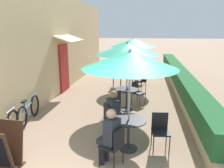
{
  "coord_description": "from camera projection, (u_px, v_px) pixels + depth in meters",
  "views": [
    {
      "loc": [
        1.23,
        -2.94,
        2.79
      ],
      "look_at": [
        0.15,
        3.94,
        1.0
      ],
      "focal_mm": 35.0,
      "sensor_mm": 36.0,
      "label": 1
    }
  ],
  "objects": [
    {
      "name": "cafe_facade_wall",
      "position": [
        64.0,
        44.0,
        10.07
      ],
      "size": [
        0.98,
        13.9,
        4.2
      ],
      "color": "#D6B784",
      "rests_on": "ground_plane"
    },
    {
      "name": "planter_hedge",
      "position": [
        180.0,
        80.0,
        9.7
      ],
      "size": [
        0.6,
        12.9,
        1.01
      ],
      "color": "tan",
      "rests_on": "ground_plane"
    },
    {
      "name": "patio_table_near",
      "position": [
        129.0,
        127.0,
        5.06
      ],
      "size": [
        0.81,
        0.81,
        0.75
      ],
      "color": "#28282D",
      "rests_on": "ground_plane"
    },
    {
      "name": "patio_umbrella_near",
      "position": [
        130.0,
        60.0,
        4.66
      ],
      "size": [
        2.08,
        2.08,
        2.37
      ],
      "color": "#B7B7BC",
      "rests_on": "ground_plane"
    },
    {
      "name": "cafe_chair_near_left",
      "position": [
        111.0,
        118.0,
        5.67
      ],
      "size": [
        0.56,
        0.56,
        0.87
      ],
      "rotation": [
        0.0,
        0.0,
        5.35
      ],
      "color": "black",
      "rests_on": "ground_plane"
    },
    {
      "name": "seated_patron_near_left",
      "position": [
        115.0,
        111.0,
        5.68
      ],
      "size": [
        0.51,
        0.49,
        1.25
      ],
      "rotation": [
        0.0,
        0.0,
        5.35
      ],
      "color": "#23232D",
      "rests_on": "ground_plane"
    },
    {
      "name": "cafe_chair_near_right",
      "position": [
        114.0,
        144.0,
        4.42
      ],
      "size": [
        0.53,
        0.53,
        0.87
      ],
      "rotation": [
        0.0,
        0.0,
        7.44
      ],
      "color": "black",
      "rests_on": "ground_plane"
    },
    {
      "name": "seated_patron_near_right",
      "position": [
        110.0,
        135.0,
        4.43
      ],
      "size": [
        0.49,
        0.45,
        1.25
      ],
      "rotation": [
        0.0,
        0.0,
        7.44
      ],
      "color": "#23232D",
      "rests_on": "ground_plane"
    },
    {
      "name": "cafe_chair_near_back",
      "position": [
        160.0,
        128.0,
        5.11
      ],
      "size": [
        0.44,
        0.44,
        0.87
      ],
      "rotation": [
        0.0,
        0.0,
        9.54
      ],
      "color": "black",
      "rests_on": "ground_plane"
    },
    {
      "name": "patio_table_mid",
      "position": [
        127.0,
        95.0,
        7.55
      ],
      "size": [
        0.81,
        0.81,
        0.75
      ],
      "color": "#28282D",
      "rests_on": "ground_plane"
    },
    {
      "name": "patio_umbrella_mid",
      "position": [
        127.0,
        49.0,
        7.15
      ],
      "size": [
        2.08,
        2.08,
        2.37
      ],
      "color": "#B7B7BC",
      "rests_on": "ground_plane"
    },
    {
      "name": "cafe_chair_mid_left",
      "position": [
        114.0,
        101.0,
        6.96
      ],
      "size": [
        0.55,
        0.55,
        0.87
      ],
      "rotation": [
        0.0,
        0.0,
        7.29
      ],
      "color": "black",
      "rests_on": "ground_plane"
    },
    {
      "name": "cafe_chair_mid_right",
      "position": [
        137.0,
        91.0,
        8.15
      ],
      "size": [
        0.55,
        0.55,
        0.87
      ],
      "rotation": [
        0.0,
        0.0,
        10.43
      ],
      "color": "black",
      "rests_on": "ground_plane"
    },
    {
      "name": "coffee_cup_mid",
      "position": [
        128.0,
        88.0,
        7.41
      ],
      "size": [
        0.07,
        0.07,
        0.09
      ],
      "color": "teal",
      "rests_on": "patio_table_mid"
    },
    {
      "name": "patio_table_far",
      "position": [
        132.0,
        76.0,
        10.55
      ],
      "size": [
        0.81,
        0.81,
        0.75
      ],
      "color": "#28282D",
      "rests_on": "ground_plane"
    },
    {
      "name": "patio_umbrella_far",
      "position": [
        133.0,
        43.0,
        10.15
      ],
      "size": [
        2.08,
        2.08,
        2.37
      ],
      "color": "#B7B7BC",
      "rests_on": "ground_plane"
    },
    {
      "name": "cafe_chair_far_left",
      "position": [
        139.0,
        74.0,
        11.18
      ],
      "size": [
        0.54,
        0.54,
        0.87
      ],
      "rotation": [
        0.0,
        0.0,
        4.24
      ],
      "color": "black",
      "rests_on": "ground_plane"
    },
    {
      "name": "cafe_chair_far_right",
      "position": [
        117.0,
        76.0,
        10.56
      ],
      "size": [
        0.42,
        0.42,
        0.87
      ],
      "rotation": [
        0.0,
        0.0,
        6.33
      ],
      "color": "black",
      "rests_on": "ground_plane"
    },
    {
      "name": "cafe_chair_far_back",
      "position": [
        142.0,
        80.0,
        9.93
      ],
      "size": [
        0.55,
        0.55,
        0.87
      ],
      "rotation": [
        0.0,
        0.0,
        8.43
      ],
      "color": "black",
      "rests_on": "ground_plane"
    },
    {
      "name": "coffee_cup_far",
      "position": [
        134.0,
        70.0,
        10.54
      ],
      "size": [
        0.07,
        0.07,
        0.09
      ],
      "color": "white",
      "rests_on": "patio_table_far"
    },
    {
      "name": "bicycle_leaning",
      "position": [
        3.0,
        130.0,
        5.39
      ],
      "size": [
        0.31,
        1.7,
        0.75
      ],
      "rotation": [
        0.0,
        0.0,
        0.15
      ],
      "color": "black",
      "rests_on": "ground_plane"
    },
    {
      "name": "bicycle_second",
      "position": [
        29.0,
        111.0,
        6.58
      ],
      "size": [
        0.33,
        1.73,
        0.79
      ],
      "rotation": [
        0.0,
        0.0,
        0.16
      ],
      "color": "black",
      "rests_on": "ground_plane"
    },
    {
      "name": "menu_board",
      "position": [
        3.0,
        148.0,
        4.38
      ],
      "size": [
        0.64,
        0.65,
        0.94
      ],
      "rotation": [
        0.0,
        0.0,
        -0.03
      ],
      "color": "#422819",
      "rests_on": "ground_plane"
    }
  ]
}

